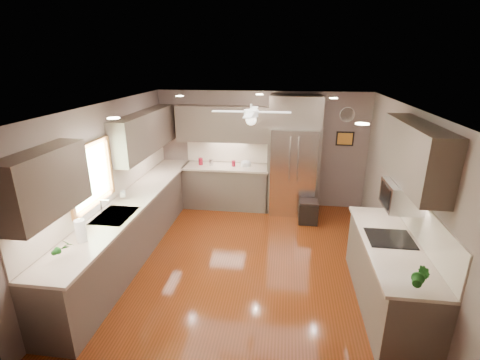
% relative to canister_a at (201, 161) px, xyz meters
% --- Properties ---
extents(floor, '(5.00, 5.00, 0.00)m').
position_rel_canister_a_xyz_m(floor, '(1.29, -2.19, -1.02)').
color(floor, '#4D200A').
rests_on(floor, ground).
extents(ceiling, '(5.00, 5.00, 0.00)m').
position_rel_canister_a_xyz_m(ceiling, '(1.29, -2.19, 1.48)').
color(ceiling, white).
rests_on(ceiling, ground).
extents(wall_back, '(4.50, 0.00, 4.50)m').
position_rel_canister_a_xyz_m(wall_back, '(1.29, 0.31, 0.23)').
color(wall_back, '#6C5A52').
rests_on(wall_back, ground).
extents(wall_front, '(4.50, 0.00, 4.50)m').
position_rel_canister_a_xyz_m(wall_front, '(1.29, -4.69, 0.23)').
color(wall_front, '#6C5A52').
rests_on(wall_front, ground).
extents(wall_left, '(0.00, 5.00, 5.00)m').
position_rel_canister_a_xyz_m(wall_left, '(-0.96, -2.19, 0.23)').
color(wall_left, '#6C5A52').
rests_on(wall_left, ground).
extents(wall_right, '(0.00, 5.00, 5.00)m').
position_rel_canister_a_xyz_m(wall_right, '(3.54, -2.19, 0.23)').
color(wall_right, '#6C5A52').
rests_on(wall_right, ground).
extents(canister_a, '(0.12, 0.12, 0.15)m').
position_rel_canister_a_xyz_m(canister_a, '(0.00, 0.00, 0.00)').
color(canister_a, maroon).
rests_on(canister_a, back_run).
extents(canister_b, '(0.11, 0.11, 0.14)m').
position_rel_canister_a_xyz_m(canister_b, '(0.24, -0.01, -0.01)').
color(canister_b, silver).
rests_on(canister_b, back_run).
extents(canister_d, '(0.10, 0.10, 0.12)m').
position_rel_canister_a_xyz_m(canister_d, '(0.72, 0.01, -0.02)').
color(canister_d, maroon).
rests_on(canister_d, back_run).
extents(soap_bottle, '(0.10, 0.10, 0.18)m').
position_rel_canister_a_xyz_m(soap_bottle, '(-0.80, -2.06, 0.01)').
color(soap_bottle, white).
rests_on(soap_bottle, left_run).
extents(potted_plant_left, '(0.17, 0.14, 0.29)m').
position_rel_canister_a_xyz_m(potted_plant_left, '(-0.65, -3.88, 0.06)').
color(potted_plant_left, '#185117').
rests_on(potted_plant_left, left_run).
extents(potted_plant_right, '(0.20, 0.18, 0.29)m').
position_rel_canister_a_xyz_m(potted_plant_right, '(3.20, -3.95, 0.07)').
color(potted_plant_right, '#185117').
rests_on(potted_plant_right, right_run).
extents(bowl, '(0.24, 0.24, 0.06)m').
position_rel_canister_a_xyz_m(bowl, '(0.99, -0.02, -0.05)').
color(bowl, beige).
rests_on(bowl, back_run).
extents(left_run, '(0.65, 4.70, 1.45)m').
position_rel_canister_a_xyz_m(left_run, '(-0.67, -2.04, -0.54)').
color(left_run, '#4F443A').
rests_on(left_run, ground).
extents(back_run, '(1.85, 0.65, 1.45)m').
position_rel_canister_a_xyz_m(back_run, '(0.56, 0.01, -0.54)').
color(back_run, '#4F443A').
rests_on(back_run, ground).
extents(uppers, '(4.50, 4.70, 0.95)m').
position_rel_canister_a_xyz_m(uppers, '(0.55, -1.48, 0.85)').
color(uppers, '#4F443A').
rests_on(uppers, wall_left).
extents(window, '(0.05, 1.12, 0.92)m').
position_rel_canister_a_xyz_m(window, '(-0.93, -2.69, 0.53)').
color(window, '#BFF2B2').
rests_on(window, wall_left).
extents(sink, '(0.50, 0.70, 0.32)m').
position_rel_canister_a_xyz_m(sink, '(-0.64, -2.69, -0.11)').
color(sink, silver).
rests_on(sink, left_run).
extents(refrigerator, '(1.06, 0.75, 2.45)m').
position_rel_canister_a_xyz_m(refrigerator, '(1.99, -0.04, 0.17)').
color(refrigerator, silver).
rests_on(refrigerator, ground).
extents(right_run, '(0.70, 2.20, 1.45)m').
position_rel_canister_a_xyz_m(right_run, '(3.22, -2.99, -0.54)').
color(right_run, '#4F443A').
rests_on(right_run, ground).
extents(microwave, '(0.43, 0.55, 0.34)m').
position_rel_canister_a_xyz_m(microwave, '(3.31, -2.74, 0.46)').
color(microwave, silver).
rests_on(microwave, wall_right).
extents(ceiling_fan, '(1.18, 1.18, 0.32)m').
position_rel_canister_a_xyz_m(ceiling_fan, '(1.29, -1.89, 1.31)').
color(ceiling_fan, white).
rests_on(ceiling_fan, ceiling).
extents(recessed_lights, '(2.84, 3.14, 0.01)m').
position_rel_canister_a_xyz_m(recessed_lights, '(1.25, -1.79, 1.47)').
color(recessed_lights, white).
rests_on(recessed_lights, ceiling).
extents(wall_clock, '(0.30, 0.03, 0.30)m').
position_rel_canister_a_xyz_m(wall_clock, '(3.04, 0.29, 1.03)').
color(wall_clock, white).
rests_on(wall_clock, wall_back).
extents(framed_print, '(0.36, 0.03, 0.30)m').
position_rel_canister_a_xyz_m(framed_print, '(3.04, 0.28, 0.53)').
color(framed_print, black).
rests_on(framed_print, wall_back).
extents(stool, '(0.37, 0.37, 0.46)m').
position_rel_canister_a_xyz_m(stool, '(2.32, -0.61, -0.78)').
color(stool, black).
rests_on(stool, ground).
extents(paper_towel, '(0.13, 0.13, 0.32)m').
position_rel_canister_a_xyz_m(paper_towel, '(-0.69, -3.48, 0.06)').
color(paper_towel, white).
rests_on(paper_towel, left_run).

